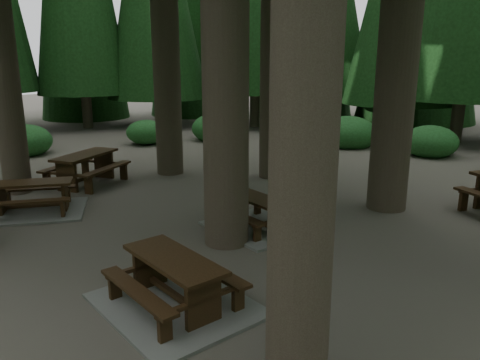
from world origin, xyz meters
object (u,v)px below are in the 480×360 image
Objects in this scene: picnic_table_b at (86,164)px; picnic_table_f at (35,202)px; picnic_table_a at (175,290)px; picnic_table_c at (257,219)px.

picnic_table_b is 0.87× the size of picnic_table_f.
picnic_table_a is at bearing -61.41° from picnic_table_f.
picnic_table_b is at bearing -164.98° from picnic_table_c.
picnic_table_a is 7.56m from picnic_table_b.
picnic_table_c is at bearing 118.41° from picnic_table_a.
picnic_table_c is at bearing -24.97° from picnic_table_f.
picnic_table_b is at bearing 167.05° from picnic_table_a.
picnic_table_f is (-4.64, -2.30, 0.03)m from picnic_table_c.
picnic_table_a reaches higher than picnic_table_c.
picnic_table_a is 5.67m from picnic_table_f.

